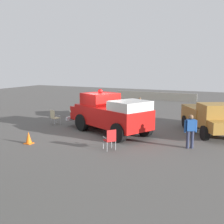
{
  "coord_description": "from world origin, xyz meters",
  "views": [
    {
      "loc": [
        -7.69,
        14.33,
        4.05
      ],
      "look_at": [
        -0.6,
        -0.37,
        1.29
      ],
      "focal_mm": 45.08,
      "sensor_mm": 36.0,
      "label": 1
    }
  ],
  "objects_px": {
    "parked_pickup": "(210,117)",
    "lawn_chair_spare": "(54,116)",
    "classic_hot_rod": "(97,109)",
    "spectator_standing": "(190,129)",
    "traffic_cone": "(29,138)",
    "lawn_chair_by_car": "(110,138)",
    "lawn_chair_near_truck": "(140,106)",
    "spectator_seated": "(139,104)",
    "vintage_fire_truck": "(110,113)"
  },
  "relations": [
    {
      "from": "parked_pickup",
      "to": "lawn_chair_spare",
      "type": "distance_m",
      "value": 10.01
    },
    {
      "from": "lawn_chair_spare",
      "to": "classic_hot_rod",
      "type": "bearing_deg",
      "value": -116.47
    },
    {
      "from": "spectator_standing",
      "to": "traffic_cone",
      "type": "distance_m",
      "value": 8.2
    },
    {
      "from": "parked_pickup",
      "to": "lawn_chair_by_car",
      "type": "relative_size",
      "value": 4.96
    },
    {
      "from": "lawn_chair_by_car",
      "to": "traffic_cone",
      "type": "relative_size",
      "value": 1.61
    },
    {
      "from": "lawn_chair_by_car",
      "to": "classic_hot_rod",
      "type": "bearing_deg",
      "value": -56.76
    },
    {
      "from": "lawn_chair_near_truck",
      "to": "lawn_chair_by_car",
      "type": "height_order",
      "value": "same"
    },
    {
      "from": "spectator_seated",
      "to": "spectator_standing",
      "type": "xyz_separation_m",
      "value": [
        -5.85,
        8.72,
        0.27
      ]
    },
    {
      "from": "lawn_chair_near_truck",
      "to": "spectator_seated",
      "type": "distance_m",
      "value": 0.17
    },
    {
      "from": "spectator_seated",
      "to": "lawn_chair_near_truck",
      "type": "bearing_deg",
      "value": -103.9
    },
    {
      "from": "parked_pickup",
      "to": "spectator_standing",
      "type": "relative_size",
      "value": 3.02
    },
    {
      "from": "traffic_cone",
      "to": "classic_hot_rod",
      "type": "bearing_deg",
      "value": -89.5
    },
    {
      "from": "parked_pickup",
      "to": "spectator_standing",
      "type": "xyz_separation_m",
      "value": [
        0.46,
        3.58,
        -0.02
      ]
    },
    {
      "from": "lawn_chair_spare",
      "to": "vintage_fire_truck",
      "type": "bearing_deg",
      "value": 175.33
    },
    {
      "from": "lawn_chair_near_truck",
      "to": "parked_pickup",
      "type": "bearing_deg",
      "value": 140.06
    },
    {
      "from": "lawn_chair_near_truck",
      "to": "classic_hot_rod",
      "type": "bearing_deg",
      "value": 65.19
    },
    {
      "from": "lawn_chair_near_truck",
      "to": "spectator_standing",
      "type": "xyz_separation_m",
      "value": [
        -5.82,
        8.85,
        0.37
      ]
    },
    {
      "from": "parked_pickup",
      "to": "traffic_cone",
      "type": "xyz_separation_m",
      "value": [
        8.14,
        6.39,
        -0.68
      ]
    },
    {
      "from": "spectator_seated",
      "to": "traffic_cone",
      "type": "xyz_separation_m",
      "value": [
        1.82,
        11.53,
        -0.39
      ]
    },
    {
      "from": "parked_pickup",
      "to": "lawn_chair_near_truck",
      "type": "bearing_deg",
      "value": -39.94
    },
    {
      "from": "traffic_cone",
      "to": "lawn_chair_by_car",
      "type": "bearing_deg",
      "value": -169.17
    },
    {
      "from": "classic_hot_rod",
      "to": "lawn_chair_near_truck",
      "type": "xyz_separation_m",
      "value": [
        -1.92,
        -4.15,
        -0.16
      ]
    },
    {
      "from": "lawn_chair_near_truck",
      "to": "lawn_chair_by_car",
      "type": "bearing_deg",
      "value": 102.81
    },
    {
      "from": "spectator_seated",
      "to": "spectator_standing",
      "type": "relative_size",
      "value": 0.77
    },
    {
      "from": "vintage_fire_truck",
      "to": "traffic_cone",
      "type": "xyz_separation_m",
      "value": [
        2.72,
        3.97,
        -0.89
      ]
    },
    {
      "from": "spectator_standing",
      "to": "parked_pickup",
      "type": "bearing_deg",
      "value": -97.39
    },
    {
      "from": "lawn_chair_spare",
      "to": "spectator_seated",
      "type": "distance_m",
      "value": 8.0
    },
    {
      "from": "spectator_seated",
      "to": "traffic_cone",
      "type": "relative_size",
      "value": 2.03
    },
    {
      "from": "parked_pickup",
      "to": "lawn_chair_near_truck",
      "type": "height_order",
      "value": "parked_pickup"
    },
    {
      "from": "spectator_seated",
      "to": "spectator_standing",
      "type": "distance_m",
      "value": 10.51
    },
    {
      "from": "classic_hot_rod",
      "to": "traffic_cone",
      "type": "distance_m",
      "value": 7.52
    },
    {
      "from": "vintage_fire_truck",
      "to": "classic_hot_rod",
      "type": "relative_size",
      "value": 1.42
    },
    {
      "from": "lawn_chair_by_car",
      "to": "lawn_chair_spare",
      "type": "relative_size",
      "value": 1.0
    },
    {
      "from": "lawn_chair_by_car",
      "to": "spectator_standing",
      "type": "relative_size",
      "value": 0.61
    },
    {
      "from": "spectator_standing",
      "to": "traffic_cone",
      "type": "xyz_separation_m",
      "value": [
        7.67,
        2.81,
        -0.66
      ]
    },
    {
      "from": "classic_hot_rod",
      "to": "lawn_chair_by_car",
      "type": "height_order",
      "value": "classic_hot_rod"
    },
    {
      "from": "lawn_chair_near_truck",
      "to": "lawn_chair_spare",
      "type": "relative_size",
      "value": 1.0
    },
    {
      "from": "vintage_fire_truck",
      "to": "spectator_seated",
      "type": "relative_size",
      "value": 4.89
    },
    {
      "from": "lawn_chair_spare",
      "to": "spectator_standing",
      "type": "bearing_deg",
      "value": 170.77
    },
    {
      "from": "lawn_chair_near_truck",
      "to": "traffic_cone",
      "type": "bearing_deg",
      "value": 80.97
    },
    {
      "from": "classic_hot_rod",
      "to": "lawn_chair_spare",
      "type": "height_order",
      "value": "classic_hot_rod"
    },
    {
      "from": "lawn_chair_near_truck",
      "to": "spectator_seated",
      "type": "xyz_separation_m",
      "value": [
        0.03,
        0.13,
        0.11
      ]
    },
    {
      "from": "parked_pickup",
      "to": "lawn_chair_by_car",
      "type": "height_order",
      "value": "parked_pickup"
    },
    {
      "from": "classic_hot_rod",
      "to": "lawn_chair_by_car",
      "type": "bearing_deg",
      "value": 123.24
    },
    {
      "from": "classic_hot_rod",
      "to": "traffic_cone",
      "type": "height_order",
      "value": "classic_hot_rod"
    },
    {
      "from": "classic_hot_rod",
      "to": "vintage_fire_truck",
      "type": "bearing_deg",
      "value": 128.2
    },
    {
      "from": "parked_pickup",
      "to": "spectator_standing",
      "type": "distance_m",
      "value": 3.61
    },
    {
      "from": "lawn_chair_near_truck",
      "to": "lawn_chair_spare",
      "type": "height_order",
      "value": "same"
    },
    {
      "from": "traffic_cone",
      "to": "lawn_chair_near_truck",
      "type": "bearing_deg",
      "value": -99.03
    },
    {
      "from": "lawn_chair_by_car",
      "to": "spectator_seated",
      "type": "bearing_deg",
      "value": -76.88
    }
  ]
}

